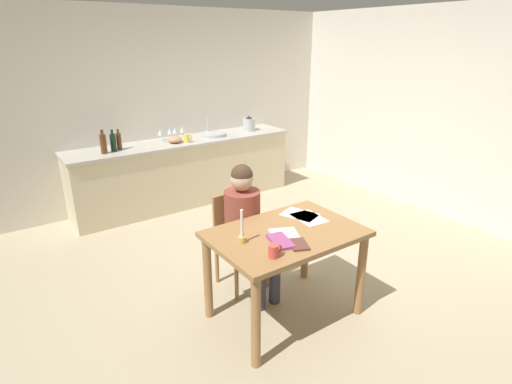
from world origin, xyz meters
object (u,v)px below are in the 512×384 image
Objects in this scene: mixing_bowl at (175,139)px; wine_glass_back_right at (160,133)px; stovetop_kettle at (249,124)px; bottle_oil at (103,143)px; candlestick at (242,234)px; sink_unit at (213,134)px; coffee_mug at (274,251)px; chair_at_table at (238,236)px; wine_glass_by_kettle at (175,131)px; wine_glass_back_left at (170,131)px; bottle_wine_red at (119,141)px; bottle_vinegar at (113,142)px; wine_glass_near_sink at (182,130)px; book_magazine at (299,244)px; dining_table at (286,246)px; person_seated at (247,222)px; teacup_on_counter at (187,138)px; book_cookery at (280,241)px.

mixing_bowl is 1.26× the size of wine_glass_back_right.
wine_glass_back_right is at bearing 173.63° from stovetop_kettle.
candlestick is at bearing -84.94° from bottle_oil.
coffee_mug is at bearing -112.00° from sink_unit.
chair_at_table is at bearing -114.05° from sink_unit.
wine_glass_back_right is (-0.21, 0.00, 0.00)m from wine_glass_by_kettle.
wine_glass_back_right is at bearing 168.64° from sink_unit.
candlestick is 1.71× the size of wine_glass_back_left.
bottle_wine_red is 1.67× the size of wine_glass_back_right.
stovetop_kettle is at bearing -6.37° from wine_glass_back_right.
wine_glass_near_sink is at bearing 11.07° from bottle_vinegar.
sink_unit reaches higher than wine_glass_back_left.
dining_table is at bearing 98.08° from book_magazine.
person_seated is 4.55× the size of candlestick.
chair_at_table is 0.73× the size of person_seated.
bottle_oil reaches higher than candlestick.
teacup_on_counter reaches higher than coffee_mug.
bottle_oil is (-0.58, 2.22, 0.34)m from person_seated.
sink_unit is at bearing 3.64° from bottle_oil.
bottle_vinegar is (-1.42, -0.05, 0.09)m from sink_unit.
dining_table is 2.99m from wine_glass_back_right.
chair_at_table is at bearing -103.77° from wine_glass_near_sink.
coffee_mug reaches higher than dining_table.
wine_glass_back_right is at bearing 84.39° from person_seated.
mixing_bowl is at bearing 75.63° from candlestick.
chair_at_table is 5.66× the size of wine_glass_near_sink.
wine_glass_back_left is at bearing 95.53° from book_cookery.
person_seated reaches higher than book_cookery.
coffee_mug is 0.51× the size of stovetop_kettle.
wine_glass_back_right reaches higher than candlestick.
coffee_mug is 0.72× the size of wine_glass_near_sink.
wine_glass_near_sink is 1.00× the size of wine_glass_back_right.
sink_unit reaches higher than wine_glass_back_right.
candlestick is 0.42m from book_magazine.
dining_table is at bearing -93.86° from wine_glass_back_right.
mixing_bowl is at bearing -97.61° from wine_glass_back_left.
book_magazine is 3.23m from wine_glass_back_left.
wine_glass_by_kettle is (0.82, 0.16, -0.00)m from bottle_wine_red.
bottle_oil is at bearing 104.53° from person_seated.
book_cookery is 3.13m from wine_glass_back_left.
dining_table is at bearing -99.54° from teacup_on_counter.
bottle_wine_red is 1.95m from stovetop_kettle.
coffee_mug is 3.07m from mixing_bowl.
book_cookery is 3.11m from wine_glass_back_right.
bottle_oil is (-0.47, 2.84, 0.24)m from book_cookery.
book_magazine is at bearing -97.23° from wine_glass_back_left.
wine_glass_near_sink is at bearing 46.14° from mixing_bowl.
book_cookery is (0.23, -0.16, -0.06)m from candlestick.
coffee_mug is at bearing -99.14° from wine_glass_back_right.
book_cookery is 1.31× the size of mixing_bowl.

